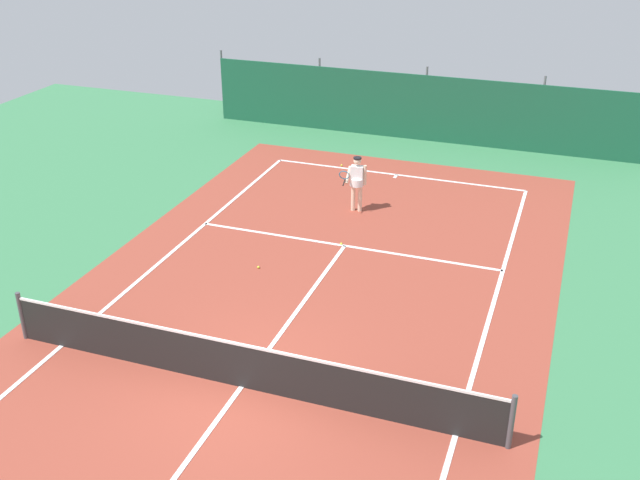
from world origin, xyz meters
TOP-DOWN VIEW (x-y plane):
  - ground_plane at (0.00, 0.00)m, footprint 36.00×36.00m
  - court_surface at (0.00, 0.00)m, footprint 11.02×26.60m
  - tennis_net at (0.00, 0.00)m, footprint 10.12×0.10m
  - back_fence at (-0.00, 16.19)m, footprint 16.30×0.98m
  - tennis_player at (-0.40, 8.71)m, footprint 0.68×0.78m
  - tennis_ball_near_player at (-1.95, 12.07)m, footprint 0.07×0.07m
  - tennis_ball_midcourt at (-1.64, 4.50)m, footprint 0.07×0.07m
  - tennis_ball_by_sideline at (-0.11, 6.44)m, footprint 0.07×0.07m

SIDE VIEW (x-z plane):
  - ground_plane at x=0.00m, z-range 0.00..0.00m
  - court_surface at x=0.00m, z-range 0.00..0.01m
  - tennis_ball_near_player at x=-1.95m, z-range 0.00..0.07m
  - tennis_ball_midcourt at x=-1.64m, z-range 0.00..0.07m
  - tennis_ball_by_sideline at x=-0.11m, z-range 0.00..0.07m
  - tennis_net at x=0.00m, z-range -0.04..1.06m
  - back_fence at x=0.00m, z-range -0.68..2.02m
  - tennis_player at x=-0.40m, z-range 0.14..1.78m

